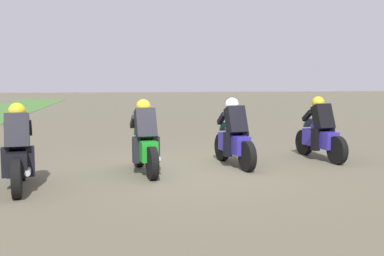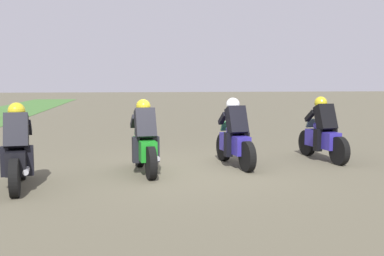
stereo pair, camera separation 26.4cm
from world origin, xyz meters
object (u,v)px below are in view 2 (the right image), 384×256
Objects in this scene: rider_lane_a at (323,134)px; rider_lane_b at (235,138)px; rider_lane_d at (18,153)px; rider_lane_c at (145,143)px.

rider_lane_b is at bearing 93.35° from rider_lane_a.
rider_lane_d is at bearing 98.58° from rider_lane_a.
rider_lane_b is at bearing -78.85° from rider_lane_d.
rider_lane_c is (-0.95, 4.24, 0.00)m from rider_lane_a.
rider_lane_b and rider_lane_c have the same top height.
rider_lane_d is (-1.04, 2.26, 0.00)m from rider_lane_c.
rider_lane_a is at bearing -87.37° from rider_lane_b.
rider_lane_d is (-1.99, 6.51, 0.00)m from rider_lane_a.
rider_lane_d is at bearing 100.50° from rider_lane_b.
rider_lane_b is 4.53m from rider_lane_d.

